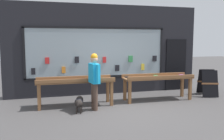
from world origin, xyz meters
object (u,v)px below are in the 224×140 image
Objects in this scene: display_table_left at (75,83)px; person_browsing at (94,77)px; display_table_right at (158,80)px; sandwich_board_sign at (208,82)px; small_dog at (79,102)px.

person_browsing is at bearing -51.42° from display_table_left.
sandwich_board_sign reaches higher than display_table_right.
display_table_right is 1.44× the size of person_browsing.
small_dog is at bearing -165.07° from display_table_right.
display_table_right is 2.97m from small_dog.
display_table_left is at bearing -159.67° from sandwich_board_sign.
small_dog is at bearing -151.08° from sandwich_board_sign.
person_browsing reaches higher than small_dog.
display_table_right is 4.46× the size of small_dog.
display_table_left reaches higher than display_table_right.
small_dog is at bearing -90.57° from display_table_left.
small_dog is (-0.48, -0.16, -0.68)m from person_browsing.
sandwich_board_sign reaches higher than display_table_left.
sandwich_board_sign is (4.47, 0.73, -0.49)m from person_browsing.
person_browsing reaches higher than sandwich_board_sign.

